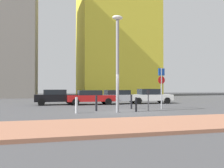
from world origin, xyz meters
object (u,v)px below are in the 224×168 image
Objects in this scene: parking_sign_post at (161,83)px; traffic_bollard_far at (131,102)px; street_lamp at (117,55)px; parked_car_white at (149,96)px; traffic_bollard_mid at (76,105)px; parked_car_black at (56,97)px; parked_car_red at (90,97)px; traffic_bollard_near at (96,103)px; traffic_bollard_edge at (136,104)px; parked_car_silver at (120,96)px; parking_meter at (148,98)px.

traffic_bollard_far is (-2.31, 0.42, -1.44)m from parking_sign_post.
street_lamp reaches higher than traffic_bollard_far.
parked_car_white is 11.45m from traffic_bollard_mid.
parked_car_black is 3.29m from parked_car_red.
traffic_bollard_near reaches higher than traffic_bollard_edge.
parking_sign_post is at bearing -77.16° from parked_car_silver.
parking_sign_post is (-1.72, -6.20, 1.22)m from parked_car_white.
parked_car_white is 1.48× the size of parking_sign_post.
parked_car_red is 1.00× the size of parked_car_silver.
parked_car_red reaches higher than traffic_bollard_edge.
traffic_bollard_mid is at bearing 173.85° from street_lamp.
parked_car_silver is at bearing 4.39° from parked_car_red.
traffic_bollard_mid is at bearing 179.97° from parking_meter.
street_lamp is (-2.31, -0.28, 2.87)m from parking_meter.
parked_car_red is at bearing 103.64° from traffic_bollard_edge.
traffic_bollard_edge is (1.42, 0.32, -3.33)m from street_lamp.
parked_car_red is 8.45m from street_lamp.
parking_sign_post reaches higher than traffic_bollard_far.
parked_car_red is 4.71× the size of traffic_bollard_edge.
parked_car_black is at bearing 170.90° from parked_car_red.
parked_car_white reaches higher than parked_car_silver.
parked_car_silver is at bearing 60.63° from traffic_bollard_near.
parked_car_silver is 3.11× the size of parking_meter.
parked_car_red is 4.16× the size of traffic_bollard_far.
parked_car_black is 3.72× the size of traffic_bollard_far.
parked_car_silver is 4.42× the size of traffic_bollard_mid.
parked_car_red is 3.06m from parked_car_silver.
parked_car_silver is at bearing -2.60° from parked_car_black.
traffic_bollard_far is at bearing 169.62° from parking_sign_post.
parked_car_black is 8.16m from traffic_bollard_mid.
traffic_bollard_near is at bearing -70.29° from parked_car_black.
traffic_bollard_far reaches higher than traffic_bollard_mid.
traffic_bollard_edge is at bearing -22.03° from traffic_bollard_near.
street_lamp reaches higher than traffic_bollard_edge.
parked_car_silver is 0.97× the size of parked_car_white.
parked_car_white reaches higher than parked_car_black.
traffic_bollard_mid is (-2.65, 0.29, -3.30)m from street_lamp.
parked_car_red is at bearing 111.11° from traffic_bollard_far.
parking_sign_post reaches higher than parked_car_red.
parked_car_black is at bearing 131.43° from traffic_bollard_far.
traffic_bollard_near is 0.99× the size of traffic_bollard_far.
traffic_bollard_edge is at bearing 177.41° from parking_meter.
parking_meter is (-3.49, -7.73, 0.18)m from parked_car_white.
parking_sign_post reaches higher than parked_car_black.
parked_car_red is 8.05m from parking_meter.
parked_car_black is at bearing 97.09° from traffic_bollard_mid.
parked_car_red is 0.97× the size of parked_car_white.
traffic_bollard_edge is (1.83, -7.53, -0.25)m from parked_car_red.
traffic_bollard_mid is (1.01, -8.09, -0.25)m from parked_car_black.
street_lamp is (-5.79, -8.02, 3.05)m from parked_car_white.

